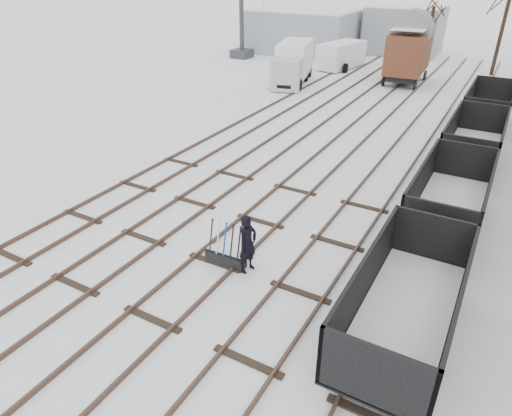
{
  "coord_description": "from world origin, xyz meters",
  "views": [
    {
      "loc": [
        7.04,
        -9.74,
        8.58
      ],
      "look_at": [
        0.41,
        1.96,
        1.2
      ],
      "focal_mm": 32.0,
      "sensor_mm": 36.0,
      "label": 1
    }
  ],
  "objects_px": {
    "ground_frame": "(226,257)",
    "worker": "(248,244)",
    "crane": "(243,32)",
    "box_van_wagon": "(409,51)",
    "panel_van": "(341,55)",
    "lorry": "(293,63)",
    "freight_wagon_a": "(404,316)"
  },
  "relations": [
    {
      "from": "ground_frame",
      "to": "worker",
      "type": "xyz_separation_m",
      "value": [
        0.75,
        0.1,
        0.67
      ]
    },
    {
      "from": "crane",
      "to": "worker",
      "type": "bearing_deg",
      "value": -56.51
    },
    {
      "from": "box_van_wagon",
      "to": "panel_van",
      "type": "bearing_deg",
      "value": 153.39
    },
    {
      "from": "lorry",
      "to": "panel_van",
      "type": "relative_size",
      "value": 1.3
    },
    {
      "from": "freight_wagon_a",
      "to": "lorry",
      "type": "xyz_separation_m",
      "value": [
        -14.25,
        23.48,
        0.65
      ]
    },
    {
      "from": "crane",
      "to": "box_van_wagon",
      "type": "bearing_deg",
      "value": -7.29
    },
    {
      "from": "worker",
      "to": "freight_wagon_a",
      "type": "height_order",
      "value": "freight_wagon_a"
    },
    {
      "from": "worker",
      "to": "freight_wagon_a",
      "type": "xyz_separation_m",
      "value": [
        4.9,
        -0.77,
        -0.07
      ]
    },
    {
      "from": "ground_frame",
      "to": "box_van_wagon",
      "type": "xyz_separation_m",
      "value": [
        -0.98,
        27.23,
        2.13
      ]
    },
    {
      "from": "box_van_wagon",
      "to": "panel_van",
      "type": "distance_m",
      "value": 6.93
    },
    {
      "from": "lorry",
      "to": "worker",
      "type": "bearing_deg",
      "value": -82.37
    },
    {
      "from": "lorry",
      "to": "crane",
      "type": "xyz_separation_m",
      "value": [
        -8.75,
        7.18,
        0.79
      ]
    },
    {
      "from": "freight_wagon_a",
      "to": "lorry",
      "type": "distance_m",
      "value": 27.48
    },
    {
      "from": "worker",
      "to": "box_van_wagon",
      "type": "relative_size",
      "value": 0.34
    },
    {
      "from": "freight_wagon_a",
      "to": "panel_van",
      "type": "relative_size",
      "value": 1.08
    },
    {
      "from": "box_van_wagon",
      "to": "freight_wagon_a",
      "type": "bearing_deg",
      "value": -80.02
    },
    {
      "from": "panel_van",
      "to": "crane",
      "type": "bearing_deg",
      "value": -168.77
    },
    {
      "from": "lorry",
      "to": "ground_frame",
      "type": "bearing_deg",
      "value": -84.09
    },
    {
      "from": "lorry",
      "to": "box_van_wagon",
      "type": "bearing_deg",
      "value": 15.33
    },
    {
      "from": "worker",
      "to": "lorry",
      "type": "bearing_deg",
      "value": 34.58
    },
    {
      "from": "ground_frame",
      "to": "panel_van",
      "type": "height_order",
      "value": "panel_van"
    },
    {
      "from": "freight_wagon_a",
      "to": "box_van_wagon",
      "type": "xyz_separation_m",
      "value": [
        -6.63,
        27.9,
        1.53
      ]
    },
    {
      "from": "freight_wagon_a",
      "to": "crane",
      "type": "height_order",
      "value": "crane"
    },
    {
      "from": "freight_wagon_a",
      "to": "panel_van",
      "type": "height_order",
      "value": "freight_wagon_a"
    },
    {
      "from": "freight_wagon_a",
      "to": "box_van_wagon",
      "type": "distance_m",
      "value": 28.71
    },
    {
      "from": "ground_frame",
      "to": "freight_wagon_a",
      "type": "xyz_separation_m",
      "value": [
        5.65,
        -0.67,
        0.61
      ]
    },
    {
      "from": "worker",
      "to": "panel_van",
      "type": "distance_m",
      "value": 30.87
    },
    {
      "from": "worker",
      "to": "crane",
      "type": "bearing_deg",
      "value": 43.4
    },
    {
      "from": "lorry",
      "to": "panel_van",
      "type": "height_order",
      "value": "lorry"
    },
    {
      "from": "lorry",
      "to": "crane",
      "type": "distance_m",
      "value": 11.34
    },
    {
      "from": "ground_frame",
      "to": "box_van_wagon",
      "type": "height_order",
      "value": "box_van_wagon"
    },
    {
      "from": "ground_frame",
      "to": "panel_van",
      "type": "bearing_deg",
      "value": 101.3
    }
  ]
}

